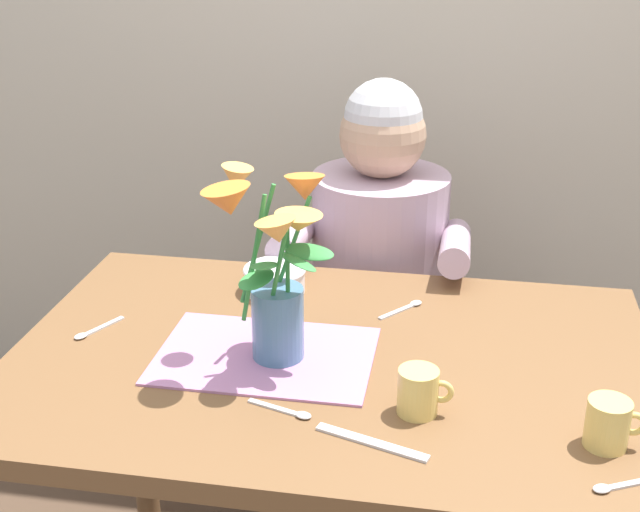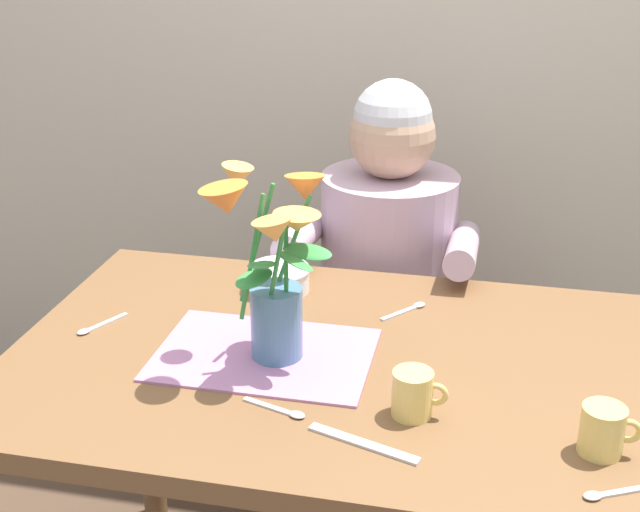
# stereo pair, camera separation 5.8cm
# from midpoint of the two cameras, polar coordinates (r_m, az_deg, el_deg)

# --- Properties ---
(wood_panel_backdrop) EXTENTS (4.00, 0.10, 2.50)m
(wood_panel_backdrop) POSITION_cam_midpoint_polar(r_m,az_deg,el_deg) (2.45, 4.19, 16.29)
(wood_panel_backdrop) COLOR beige
(wood_panel_backdrop) RESTS_ON ground_plane
(dining_table) EXTENTS (1.20, 0.80, 0.74)m
(dining_table) POSITION_cam_midpoint_polar(r_m,az_deg,el_deg) (1.66, -0.36, -9.58)
(dining_table) COLOR brown
(dining_table) RESTS_ON ground_plane
(seated_person) EXTENTS (0.45, 0.47, 1.14)m
(seated_person) POSITION_cam_midpoint_polar(r_m,az_deg,el_deg) (2.23, 3.11, -2.91)
(seated_person) COLOR #4C4C56
(seated_person) RESTS_ON ground_plane
(striped_placemat) EXTENTS (0.40, 0.28, 0.00)m
(striped_placemat) POSITION_cam_midpoint_polar(r_m,az_deg,el_deg) (1.61, -4.69, -6.61)
(striped_placemat) COLOR #B275A3
(striped_placemat) RESTS_ON dining_table
(flower_vase) EXTENTS (0.22, 0.25, 0.36)m
(flower_vase) POSITION_cam_midpoint_polar(r_m,az_deg,el_deg) (1.52, -4.18, -0.84)
(flower_vase) COLOR teal
(flower_vase) RESTS_ON dining_table
(ceramic_bowl) EXTENTS (0.14, 0.14, 0.06)m
(ceramic_bowl) POSITION_cam_midpoint_polar(r_m,az_deg,el_deg) (1.85, -3.93, -1.49)
(ceramic_bowl) COLOR white
(ceramic_bowl) RESTS_ON dining_table
(dinner_knife) EXTENTS (0.19, 0.08, 0.00)m
(dinner_knife) POSITION_cam_midpoint_polar(r_m,az_deg,el_deg) (1.38, 2.21, -12.27)
(dinner_knife) COLOR silver
(dinner_knife) RESTS_ON dining_table
(tea_cup) EXTENTS (0.09, 0.07, 0.08)m
(tea_cup) POSITION_cam_midpoint_polar(r_m,az_deg,el_deg) (1.43, 5.42, -8.96)
(tea_cup) COLOR #E5C666
(tea_cup) RESTS_ON dining_table
(ceramic_mug) EXTENTS (0.09, 0.07, 0.08)m
(ceramic_mug) POSITION_cam_midpoint_polar(r_m,az_deg,el_deg) (1.41, 17.48, -10.58)
(ceramic_mug) COLOR #E5C666
(ceramic_mug) RESTS_ON dining_table
(spoon_0) EXTENTS (0.12, 0.05, 0.01)m
(spoon_0) POSITION_cam_midpoint_polar(r_m,az_deg,el_deg) (1.45, -3.20, -10.29)
(spoon_0) COLOR silver
(spoon_0) RESTS_ON dining_table
(spoon_1) EXTENTS (0.09, 0.10, 0.01)m
(spoon_1) POSITION_cam_midpoint_polar(r_m,az_deg,el_deg) (1.79, 4.87, -3.40)
(spoon_1) COLOR silver
(spoon_1) RESTS_ON dining_table
(spoon_2) EXTENTS (0.07, 0.11, 0.01)m
(spoon_2) POSITION_cam_midpoint_polar(r_m,az_deg,el_deg) (1.75, -15.86, -4.85)
(spoon_2) COLOR silver
(spoon_2) RESTS_ON dining_table
(spoon_3) EXTENTS (0.11, 0.07, 0.01)m
(spoon_3) POSITION_cam_midpoint_polar(r_m,az_deg,el_deg) (1.35, 17.94, -14.33)
(spoon_3) COLOR silver
(spoon_3) RESTS_ON dining_table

